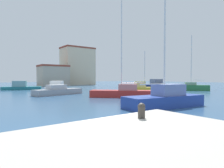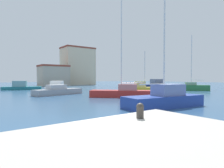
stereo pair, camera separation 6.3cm
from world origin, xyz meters
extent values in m
plane|color=#2D5175|center=(15.00, 20.00, 0.00)|extent=(160.00, 160.00, 0.00)
cylinder|color=#38332D|center=(0.82, -1.45, 1.06)|extent=(0.25, 0.25, 0.40)
sphere|color=#38332D|center=(0.82, -1.45, 1.26)|extent=(0.27, 0.27, 0.27)
cube|color=#233D93|center=(8.05, 3.22, 0.44)|extent=(6.85, 3.06, 0.89)
cube|color=#6E7DB1|center=(8.48, 3.16, 1.33)|extent=(2.47, 1.83, 0.88)
cylinder|color=silver|center=(8.05, 3.22, 5.45)|extent=(0.12, 0.12, 9.13)
cylinder|color=silver|center=(6.88, 3.38, 1.79)|extent=(2.30, 0.39, 0.08)
cube|color=gold|center=(20.04, 16.71, 0.33)|extent=(5.44, 4.69, 0.65)
cube|color=#DFCD77|center=(19.41, 17.20, 1.17)|extent=(2.09, 1.94, 1.03)
cylinder|color=silver|center=(20.04, 16.71, 3.76)|extent=(0.12, 0.12, 6.21)
cube|color=#19234C|center=(27.48, 20.34, 0.43)|extent=(4.76, 7.99, 0.85)
cube|color=slate|center=(27.52, 20.48, 1.44)|extent=(2.48, 2.70, 1.18)
cube|color=#1E707A|center=(3.65, 32.97, 0.30)|extent=(7.16, 4.30, 0.60)
cube|color=#6B9CA2|center=(3.25, 33.12, 1.16)|extent=(2.77, 2.34, 1.11)
cube|color=#28703D|center=(27.41, 12.45, 0.50)|extent=(5.23, 5.28, 0.99)
cube|color=gray|center=(27.35, 12.51, 1.25)|extent=(1.98, 1.99, 0.51)
cylinder|color=silver|center=(27.41, 12.45, 5.41)|extent=(0.12, 0.12, 8.83)
cylinder|color=silver|center=(28.16, 11.69, 1.89)|extent=(1.51, 1.53, 0.08)
cube|color=gray|center=(5.35, 18.52, 0.38)|extent=(6.98, 3.49, 0.76)
cube|color=#ADB0B5|center=(5.09, 18.45, 1.06)|extent=(2.70, 1.88, 0.58)
cube|color=white|center=(8.18, 26.96, 0.37)|extent=(5.79, 7.29, 0.74)
cube|color=silver|center=(8.39, 27.31, 1.22)|extent=(3.05, 3.24, 0.96)
cube|color=#B22823|center=(10.17, 11.01, 0.40)|extent=(6.55, 6.35, 0.81)
cube|color=#C4716E|center=(10.72, 10.49, 1.18)|extent=(2.59, 2.57, 0.74)
cylinder|color=silver|center=(10.17, 11.01, 6.30)|extent=(0.12, 0.12, 10.99)
cylinder|color=silver|center=(11.12, 10.11, 1.71)|extent=(1.90, 1.81, 0.08)
cube|color=#B2A893|center=(14.81, 47.66, 2.71)|extent=(7.74, 5.99, 5.43)
cube|color=brown|center=(14.81, 47.66, 5.68)|extent=(7.90, 6.11, 0.50)
cube|color=beige|center=(24.57, 51.78, 5.97)|extent=(10.11, 6.73, 11.93)
cube|color=brown|center=(24.57, 51.78, 12.18)|extent=(10.32, 6.86, 0.50)
camera|label=1|loc=(-3.86, -6.05, 2.26)|focal=30.15mm
camera|label=2|loc=(-3.81, -6.08, 2.26)|focal=30.15mm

